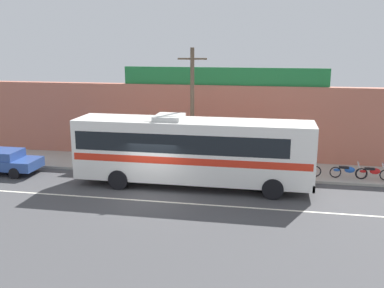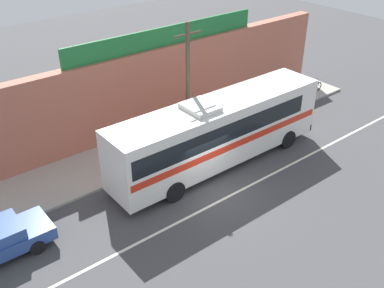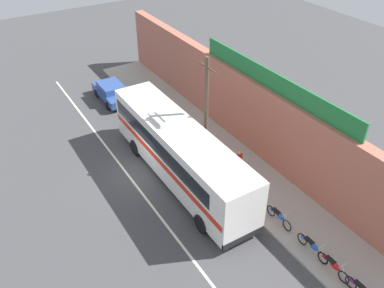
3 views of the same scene
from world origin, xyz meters
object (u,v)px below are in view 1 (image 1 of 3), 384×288
at_px(parked_car, 3,161).
at_px(motorcycle_blue, 373,172).
at_px(intercity_bus, 191,148).
at_px(pedestrian_far_left, 228,153).
at_px(motorcycle_red, 348,171).
at_px(utility_pole, 192,110).
at_px(motorcycle_green, 304,169).

distance_m(parked_car, motorcycle_blue, 20.83).
distance_m(intercity_bus, parked_car, 11.24).
bearing_deg(pedestrian_far_left, motorcycle_red, -5.40).
height_order(utility_pole, pedestrian_far_left, utility_pole).
height_order(parked_car, motorcycle_blue, parked_car).
relative_size(utility_pole, motorcycle_green, 3.79).
xyz_separation_m(motorcycle_green, motorcycle_red, (2.34, 0.01, 0.00)).
bearing_deg(utility_pole, motorcycle_blue, 2.70).
relative_size(utility_pole, motorcycle_blue, 3.81).
xyz_separation_m(motorcycle_blue, motorcycle_red, (-1.31, 0.02, 0.00)).
bearing_deg(motorcycle_red, pedestrian_far_left, 174.60).
distance_m(intercity_bus, utility_pole, 2.66).
bearing_deg(parked_car, utility_pole, 8.66).
bearing_deg(motorcycle_blue, intercity_bus, -165.47).
xyz_separation_m(utility_pole, motorcycle_green, (6.21, 0.47, -3.21)).
relative_size(parked_car, motorcycle_blue, 2.29).
height_order(utility_pole, motorcycle_red, utility_pole).
distance_m(parked_car, motorcycle_green, 17.20).
bearing_deg(parked_car, intercity_bus, -1.86).
height_order(intercity_bus, motorcycle_red, intercity_bus).
bearing_deg(motorcycle_green, intercity_bus, -157.24).
bearing_deg(motorcycle_green, motorcycle_blue, -0.02).
relative_size(motorcycle_blue, motorcycle_red, 0.94).
xyz_separation_m(parked_car, motorcycle_blue, (20.72, 2.12, -0.17)).
bearing_deg(pedestrian_far_left, motorcycle_blue, -4.62).
bearing_deg(parked_car, motorcycle_blue, 5.84).
distance_m(utility_pole, motorcycle_blue, 10.39).
bearing_deg(intercity_bus, parked_car, 178.14).
distance_m(intercity_bus, pedestrian_far_left, 3.64).
height_order(parked_car, motorcycle_green, parked_car).
relative_size(parked_car, utility_pole, 0.60).
distance_m(motorcycle_green, pedestrian_far_left, 4.40).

